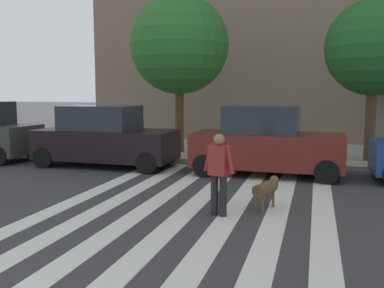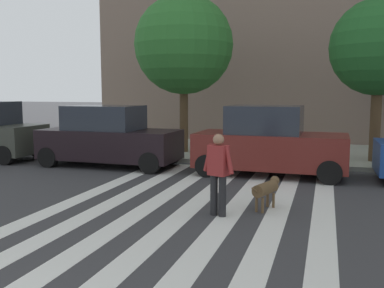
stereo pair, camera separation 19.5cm
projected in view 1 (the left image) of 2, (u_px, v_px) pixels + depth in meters
The scene contains 9 objects.
ground_plane at pixel (146, 214), 8.78m from camera, with size 160.00×160.00×0.00m, color #353538.
sidewalk_far at pixel (231, 151), 17.48m from camera, with size 80.00×6.00×0.15m, color #979B8C.
crosswalk_stripes at pixel (182, 216), 8.57m from camera, with size 5.85×11.68×0.01m.
parked_car_behind_first at pixel (105, 138), 14.22m from camera, with size 4.59×1.99×2.00m.
parked_car_third_in_line at pixel (266, 143), 12.77m from camera, with size 4.38×2.02×2.05m.
street_tree_nearest at pixel (179, 45), 16.22m from camera, with size 3.72×3.72×5.91m.
street_tree_middle at pixel (374, 48), 14.14m from camera, with size 3.16×3.16×5.32m.
pedestrian_dog_walker at pixel (219, 170), 8.53m from camera, with size 0.69×0.35×1.64m.
dog_on_leash at pixel (266, 188), 9.08m from camera, with size 0.51×1.09×0.65m.
Camera 1 is at (3.26, -1.81, 2.47)m, focal length 40.50 mm.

